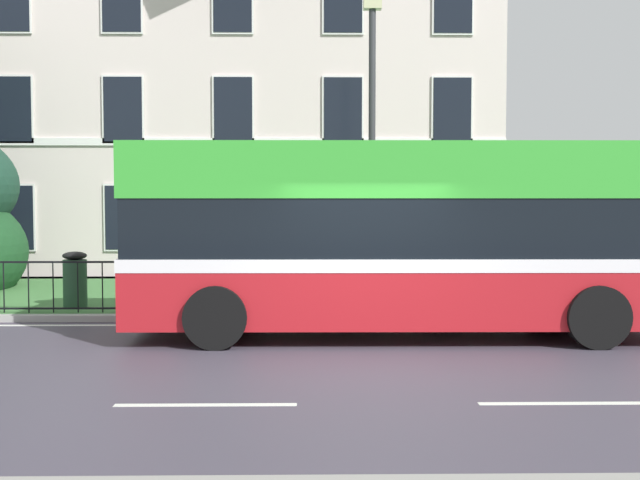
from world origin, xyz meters
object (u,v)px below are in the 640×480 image
Objects in this scene: street_lamp_post at (372,125)px; single_decker_bus at (399,236)px; georgian_townhouse at (248,91)px; litter_bin at (75,279)px.

single_decker_bus is at bearing -86.00° from street_lamp_post.
single_decker_bus is at bearing -75.87° from georgian_townhouse.
georgian_townhouse reaches higher than litter_bin.
single_decker_bus is 3.67m from street_lamp_post.
litter_bin is (-5.85, -0.49, -3.06)m from street_lamp_post.
litter_bin is at bearing 157.88° from single_decker_bus.
street_lamp_post is at bearing -73.20° from georgian_townhouse.
georgian_townhouse is 14.99m from single_decker_bus.
georgian_townhouse is 12.80m from litter_bin.
georgian_townhouse reaches higher than single_decker_bus.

